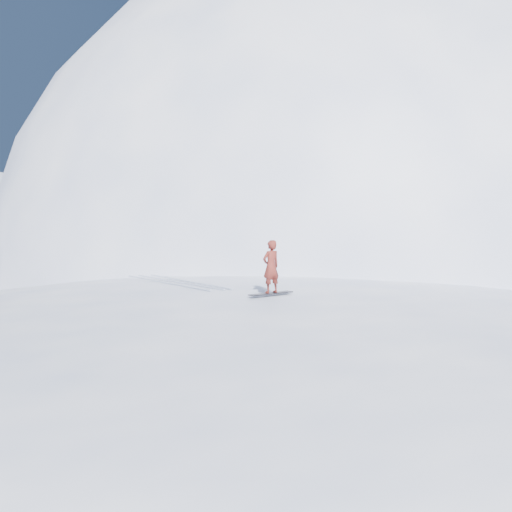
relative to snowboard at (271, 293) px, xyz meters
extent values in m
plane|color=white|center=(-0.43, 0.23, -2.41)|extent=(400.00, 400.00, 0.00)
ellipsoid|color=white|center=(0.57, 3.23, -2.41)|extent=(36.00, 28.00, 4.80)
ellipsoid|color=white|center=(21.57, 26.23, -2.41)|extent=(60.00, 56.00, 56.00)
ellipsoid|color=white|center=(9.57, 20.23, -2.41)|extent=(28.00, 24.00, 18.00)
ellipsoid|color=white|center=(-4.43, -1.77, -2.41)|extent=(6.00, 5.40, 0.80)
ellipsoid|color=white|center=(4.57, -2.77, -2.41)|extent=(5.00, 4.50, 0.70)
ellipsoid|color=white|center=(-2.43, 6.23, -2.41)|extent=(7.00, 6.30, 1.00)
ellipsoid|color=white|center=(6.57, 4.23, -2.41)|extent=(4.00, 3.60, 0.60)
cube|color=black|center=(0.00, 0.00, 0.00)|extent=(1.57, 0.53, 0.03)
imported|color=maroon|center=(0.00, 0.00, 0.82)|extent=(0.64, 0.47, 1.61)
cube|color=silver|center=(-1.99, 4.44, 0.01)|extent=(1.29, 5.88, 0.04)
cube|color=silver|center=(-1.54, 4.44, 0.01)|extent=(1.38, 5.87, 0.04)
cube|color=silver|center=(-1.15, 4.44, 0.01)|extent=(1.12, 5.92, 0.04)
camera|label=1|loc=(-7.30, -13.21, 2.06)|focal=35.00mm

